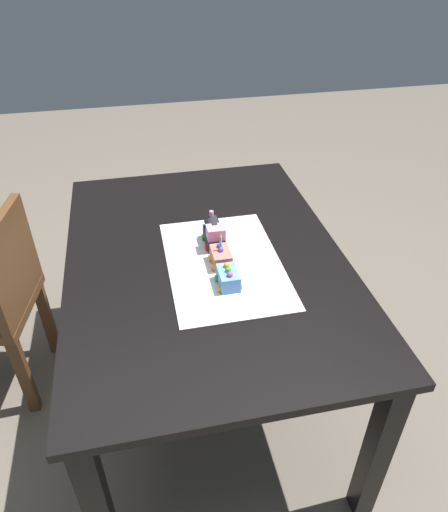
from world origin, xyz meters
name	(u,v)px	position (x,y,z in m)	size (l,w,h in m)	color
ground_plane	(209,386)	(0.00, 0.00, 0.00)	(8.00, 8.00, 0.00)	#6B6054
dining_table	(206,278)	(0.00, 0.00, 0.63)	(1.40, 1.00, 0.74)	black
cake_board	(224,263)	(0.06, 0.06, 0.74)	(0.60, 0.40, 0.00)	silver
cake_locomotive	(214,233)	(-0.06, 0.05, 0.79)	(0.14, 0.08, 0.12)	#232328
cake_car_flatbed_coral	(221,257)	(0.06, 0.05, 0.77)	(0.10, 0.08, 0.07)	#F27260
cake_car_caboose_sky_blue	(228,278)	(0.18, 0.05, 0.77)	(0.10, 0.08, 0.07)	#669EEA
birthday_candle	(220,240)	(0.06, 0.05, 0.84)	(0.01, 0.01, 0.05)	#4CA5E5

